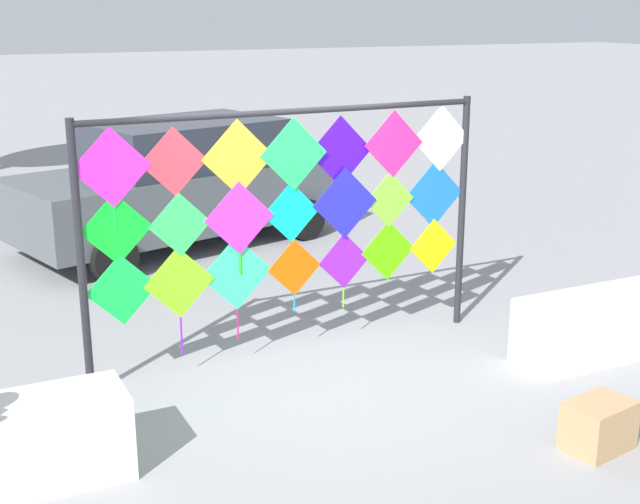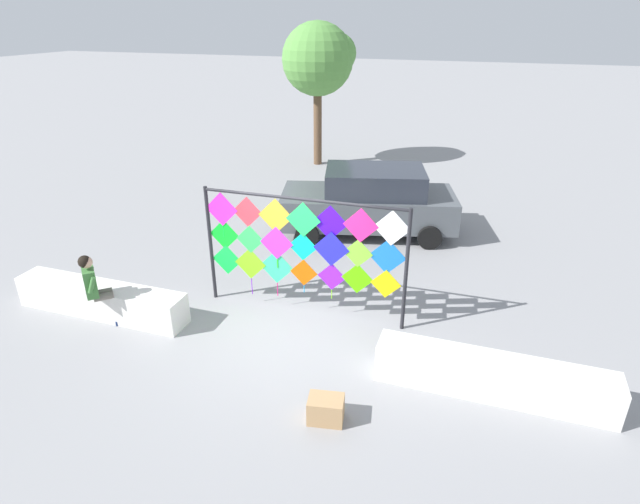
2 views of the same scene
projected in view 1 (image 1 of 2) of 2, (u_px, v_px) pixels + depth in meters
name	position (u px, v px, depth m)	size (l,w,h in m)	color
ground	(323.00, 387.00, 7.41)	(120.00, 120.00, 0.00)	gray
kite_display_rack	(290.00, 203.00, 7.70)	(3.89, 0.14, 2.35)	#232328
parked_car	(179.00, 183.00, 11.70)	(4.76, 2.99, 1.72)	#4C5156
cardboard_box_large	(599.00, 425.00, 6.33)	(0.50, 0.36, 0.38)	tan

